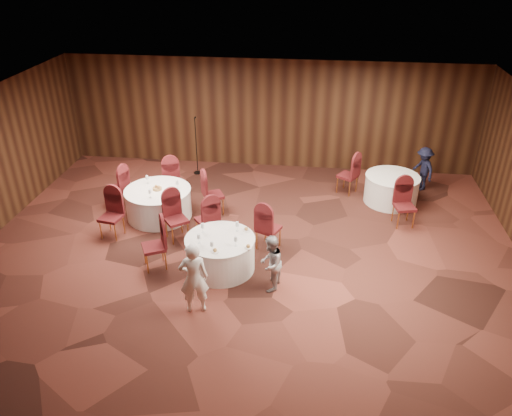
# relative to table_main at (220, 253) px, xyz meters

# --- Properties ---
(ground) EXTENTS (12.00, 12.00, 0.00)m
(ground) POSITION_rel_table_main_xyz_m (0.46, 0.53, -0.38)
(ground) COLOR black
(ground) RESTS_ON ground
(room_shell) EXTENTS (12.00, 12.00, 12.00)m
(room_shell) POSITION_rel_table_main_xyz_m (0.46, 0.53, 1.59)
(room_shell) COLOR silver
(room_shell) RESTS_ON ground
(table_main) EXTENTS (1.45, 1.45, 0.74)m
(table_main) POSITION_rel_table_main_xyz_m (0.00, 0.00, 0.00)
(table_main) COLOR white
(table_main) RESTS_ON ground
(table_left) EXTENTS (1.62, 1.62, 0.74)m
(table_left) POSITION_rel_table_main_xyz_m (-1.93, 2.01, 0.00)
(table_left) COLOR white
(table_left) RESTS_ON ground
(table_right) EXTENTS (1.40, 1.40, 0.74)m
(table_right) POSITION_rel_table_main_xyz_m (3.88, 3.53, 0.00)
(table_right) COLOR white
(table_right) RESTS_ON ground
(chairs_main) EXTENTS (2.99, 1.95, 1.00)m
(chairs_main) POSITION_rel_table_main_xyz_m (-0.33, 0.65, 0.12)
(chairs_main) COLOR #450D18
(chairs_main) RESTS_ON ground
(chairs_left) EXTENTS (3.16, 2.90, 1.00)m
(chairs_left) POSITION_rel_table_main_xyz_m (-1.93, 2.00, 0.12)
(chairs_left) COLOR #450D18
(chairs_left) RESTS_ON ground
(chairs_right) EXTENTS (1.95, 2.28, 1.00)m
(chairs_right) POSITION_rel_table_main_xyz_m (3.40, 3.14, 0.12)
(chairs_right) COLOR #450D18
(chairs_right) RESTS_ON ground
(tabletop_main) EXTENTS (1.13, 1.03, 0.22)m
(tabletop_main) POSITION_rel_table_main_xyz_m (0.15, -0.10, 0.47)
(tabletop_main) COLOR silver
(tabletop_main) RESTS_ON table_main
(tabletop_left) EXTENTS (0.89, 0.80, 0.22)m
(tabletop_left) POSITION_rel_table_main_xyz_m (-1.92, 2.02, 0.45)
(tabletop_left) COLOR silver
(tabletop_left) RESTS_ON table_left
(tabletop_right) EXTENTS (0.08, 0.08, 0.22)m
(tabletop_right) POSITION_rel_table_main_xyz_m (4.07, 3.24, 0.52)
(tabletop_right) COLOR silver
(tabletop_right) RESTS_ON table_right
(mic_stand) EXTENTS (0.24, 0.24, 1.72)m
(mic_stand) POSITION_rel_table_main_xyz_m (-1.57, 4.68, 0.13)
(mic_stand) COLOR black
(mic_stand) RESTS_ON ground
(woman_a) EXTENTS (0.60, 0.47, 1.46)m
(woman_a) POSITION_rel_table_main_xyz_m (-0.22, -1.37, 0.35)
(woman_a) COLOR white
(woman_a) RESTS_ON ground
(woman_b) EXTENTS (0.53, 0.64, 1.19)m
(woman_b) POSITION_rel_table_main_xyz_m (1.10, -0.55, 0.22)
(woman_b) COLOR #A5A5AA
(woman_b) RESTS_ON ground
(man_c) EXTENTS (0.75, 0.91, 1.22)m
(man_c) POSITION_rel_table_main_xyz_m (4.80, 4.40, 0.23)
(man_c) COLOR black
(man_c) RESTS_ON ground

